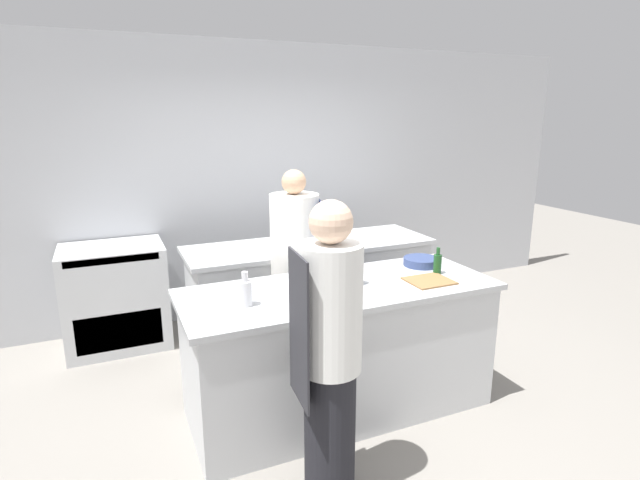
% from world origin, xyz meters
% --- Properties ---
extents(ground_plane, '(16.00, 16.00, 0.00)m').
position_xyz_m(ground_plane, '(0.00, 0.00, 0.00)').
color(ground_plane, gray).
extents(wall_back, '(8.00, 0.06, 2.80)m').
position_xyz_m(wall_back, '(0.00, 2.13, 1.40)').
color(wall_back, silver).
rests_on(wall_back, ground_plane).
extents(prep_counter, '(2.19, 0.85, 0.94)m').
position_xyz_m(prep_counter, '(0.00, 0.00, 0.47)').
color(prep_counter, silver).
rests_on(prep_counter, ground_plane).
extents(pass_counter, '(2.28, 0.74, 0.94)m').
position_xyz_m(pass_counter, '(0.27, 1.18, 0.47)').
color(pass_counter, silver).
rests_on(pass_counter, ground_plane).
extents(oven_range, '(0.88, 0.65, 0.94)m').
position_xyz_m(oven_range, '(-1.42, 1.75, 0.47)').
color(oven_range, silver).
rests_on(oven_range, ground_plane).
extents(chef_at_prep_near, '(0.36, 0.34, 1.69)m').
position_xyz_m(chef_at_prep_near, '(-0.42, -0.73, 0.85)').
color(chef_at_prep_near, black).
rests_on(chef_at_prep_near, ground_plane).
extents(chef_at_stove, '(0.45, 0.43, 1.67)m').
position_xyz_m(chef_at_stove, '(-0.05, 0.73, 0.83)').
color(chef_at_stove, black).
rests_on(chef_at_stove, ground_plane).
extents(bottle_olive_oil, '(0.09, 0.09, 0.24)m').
position_xyz_m(bottle_olive_oil, '(0.12, 0.00, 1.03)').
color(bottle_olive_oil, '#2D5175').
rests_on(bottle_olive_oil, prep_counter).
extents(bottle_vinegar, '(0.06, 0.06, 0.20)m').
position_xyz_m(bottle_vinegar, '(0.79, -0.03, 1.02)').
color(bottle_vinegar, '#19471E').
rests_on(bottle_vinegar, prep_counter).
extents(bottle_wine, '(0.09, 0.09, 0.22)m').
position_xyz_m(bottle_wine, '(-0.69, -0.08, 1.03)').
color(bottle_wine, silver).
rests_on(bottle_wine, prep_counter).
extents(bowl_mixing_large, '(0.18, 0.18, 0.08)m').
position_xyz_m(bowl_mixing_large, '(-0.32, -0.21, 0.98)').
color(bowl_mixing_large, white).
rests_on(bowl_mixing_large, prep_counter).
extents(bowl_prep_small, '(0.27, 0.27, 0.06)m').
position_xyz_m(bowl_prep_small, '(0.80, 0.19, 0.97)').
color(bowl_prep_small, navy).
rests_on(bowl_prep_small, prep_counter).
extents(cutting_board, '(0.31, 0.27, 0.01)m').
position_xyz_m(cutting_board, '(0.62, -0.16, 0.94)').
color(cutting_board, olive).
rests_on(cutting_board, prep_counter).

